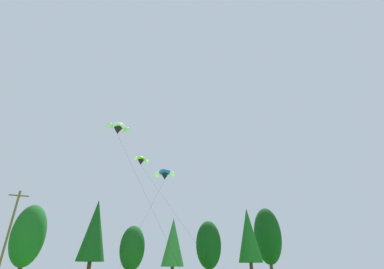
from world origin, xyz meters
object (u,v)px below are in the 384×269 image
at_px(parafoil_kite_high_blue_white, 165,174).
at_px(parafoil_kite_far_lime_white, 141,161).
at_px(utility_pole, 8,236).
at_px(parafoil_kite_mid_white, 118,128).

distance_m(parafoil_kite_high_blue_white, parafoil_kite_far_lime_white, 5.56).
bearing_deg(parafoil_kite_high_blue_white, utility_pole, 154.92).
distance_m(parafoil_kite_high_blue_white, parafoil_kite_mid_white, 9.44).
relative_size(parafoil_kite_high_blue_white, parafoil_kite_mid_white, 0.66).
bearing_deg(parafoil_kite_far_lime_white, parafoil_kite_mid_white, -160.94).
distance_m(parafoil_kite_mid_white, parafoil_kite_far_lime_white, 5.43).
bearing_deg(utility_pole, parafoil_kite_mid_white, -25.25).
xyz_separation_m(utility_pole, parafoil_kite_high_blue_white, (16.40, -7.68, 7.11)).
relative_size(parafoil_kite_high_blue_white, parafoil_kite_far_lime_white, 0.81).
xyz_separation_m(utility_pole, parafoil_kite_far_lime_white, (14.07, -3.58, 10.06)).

